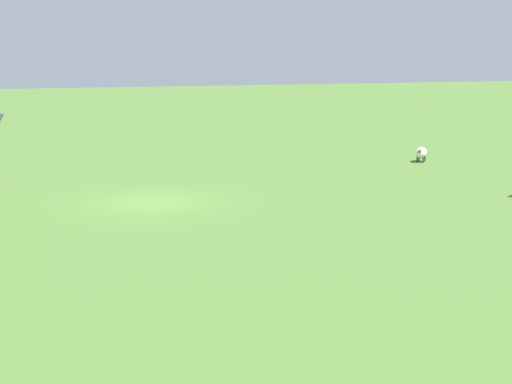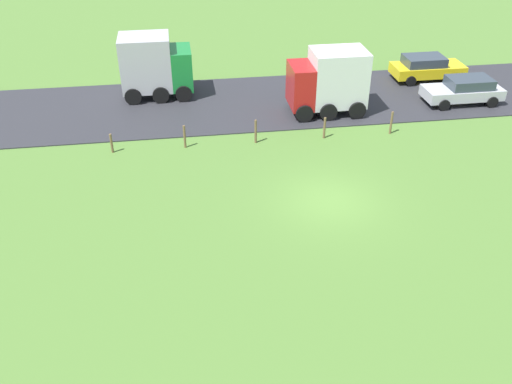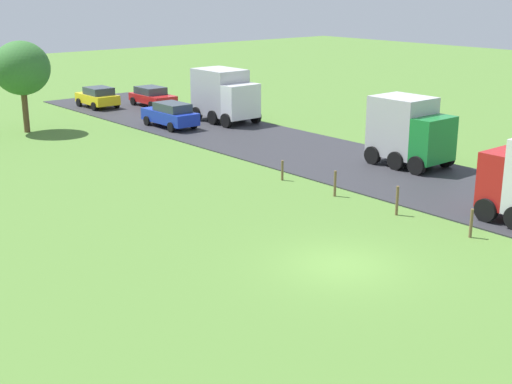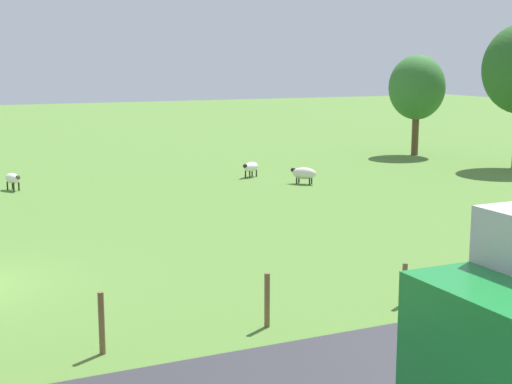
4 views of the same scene
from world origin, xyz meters
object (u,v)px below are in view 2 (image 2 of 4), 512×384
object	(u,v)px
car_0	(427,67)
car_3	(464,90)
truck_1	(155,65)
truck_0	(329,81)

from	to	relation	value
car_0	car_3	world-z (taller)	car_0
car_0	car_3	size ratio (longest dim) A/B	1.01
truck_1	car_3	bearing A→B (deg)	-102.02
truck_0	car_3	world-z (taller)	truck_0
truck_1	car_3	size ratio (longest dim) A/B	0.91
truck_1	car_3	distance (m)	18.11
truck_0	car_3	bearing A→B (deg)	-89.44
truck_0	truck_1	xyz separation A→B (m)	(3.84, 9.51, 0.04)
car_0	truck_1	bearing A→B (deg)	90.35
truck_0	car_0	bearing A→B (deg)	-62.32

